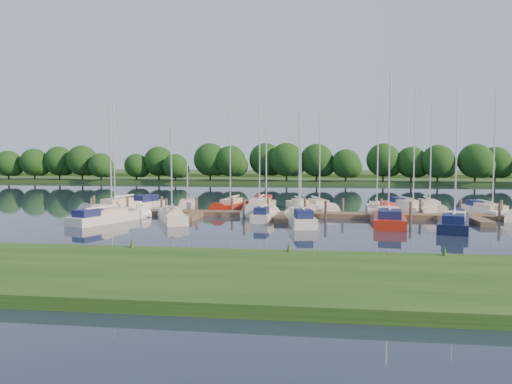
# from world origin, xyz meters

# --- Properties ---
(ground) EXTENTS (260.00, 260.00, 0.00)m
(ground) POSITION_xyz_m (0.00, 0.00, 0.00)
(ground) COLOR #182030
(ground) RESTS_ON ground
(near_bank) EXTENTS (90.00, 10.00, 0.50)m
(near_bank) POSITION_xyz_m (0.00, -16.00, 0.25)
(near_bank) COLOR #194112
(near_bank) RESTS_ON ground
(dock) EXTENTS (40.00, 6.00, 0.40)m
(dock) POSITION_xyz_m (0.00, 7.31, 0.20)
(dock) COLOR #4D3A2B
(dock) RESTS_ON ground
(mooring_pilings) EXTENTS (38.24, 2.84, 2.00)m
(mooring_pilings) POSITION_xyz_m (0.00, 8.43, 0.60)
(mooring_pilings) COLOR #473D33
(mooring_pilings) RESTS_ON ground
(far_shore) EXTENTS (180.00, 30.00, 0.60)m
(far_shore) POSITION_xyz_m (0.00, 75.00, 0.30)
(far_shore) COLOR #23451A
(far_shore) RESTS_ON ground
(distant_hill) EXTENTS (220.00, 40.00, 1.40)m
(distant_hill) POSITION_xyz_m (0.00, 100.00, 0.70)
(distant_hill) COLOR #375927
(distant_hill) RESTS_ON ground
(treeline) EXTENTS (146.74, 9.95, 8.22)m
(treeline) POSITION_xyz_m (0.70, 62.11, 4.15)
(treeline) COLOR #38281C
(treeline) RESTS_ON ground
(sailboat_n_0) EXTENTS (3.93, 8.69, 11.12)m
(sailboat_n_0) POSITION_xyz_m (-17.27, 10.75, 0.28)
(sailboat_n_0) COLOR silver
(sailboat_n_0) RESTS_ON ground
(motorboat) EXTENTS (3.18, 5.50, 1.65)m
(motorboat) POSITION_xyz_m (-15.59, 14.39, 0.35)
(motorboat) COLOR silver
(motorboat) RESTS_ON ground
(sailboat_n_2) EXTENTS (3.40, 7.70, 9.66)m
(sailboat_n_2) POSITION_xyz_m (-10.62, 13.33, 0.26)
(sailboat_n_2) COLOR silver
(sailboat_n_2) RESTS_ON ground
(sailboat_n_3) EXTENTS (2.87, 8.40, 10.62)m
(sailboat_n_3) POSITION_xyz_m (-6.00, 13.27, 0.27)
(sailboat_n_3) COLOR #B52110
(sailboat_n_3) RESTS_ON ground
(sailboat_n_4) EXTENTS (2.36, 9.78, 12.50)m
(sailboat_n_4) POSITION_xyz_m (-2.82, 11.94, 0.34)
(sailboat_n_4) COLOR silver
(sailboat_n_4) RESTS_ON ground
(sailboat_n_5) EXTENTS (3.20, 6.81, 8.75)m
(sailboat_n_5) POSITION_xyz_m (1.03, 14.51, 0.27)
(sailboat_n_5) COLOR silver
(sailboat_n_5) RESTS_ON ground
(sailboat_n_6) EXTENTS (3.76, 7.80, 9.90)m
(sailboat_n_6) POSITION_xyz_m (2.94, 14.41, 0.27)
(sailboat_n_6) COLOR silver
(sailboat_n_6) RESTS_ON ground
(sailboat_n_7) EXTENTS (2.17, 7.56, 9.74)m
(sailboat_n_7) POSITION_xyz_m (8.41, 10.90, 0.28)
(sailboat_n_7) COLOR silver
(sailboat_n_7) RESTS_ON ground
(sailboat_n_8) EXTENTS (4.26, 9.90, 12.33)m
(sailboat_n_8) POSITION_xyz_m (12.11, 14.04, 0.31)
(sailboat_n_8) COLOR silver
(sailboat_n_8) RESTS_ON ground
(sailboat_n_9) EXTENTS (2.28, 8.89, 11.33)m
(sailboat_n_9) POSITION_xyz_m (13.73, 13.63, 0.28)
(sailboat_n_9) COLOR silver
(sailboat_n_9) RESTS_ON ground
(sailboat_n_10) EXTENTS (3.15, 9.38, 11.70)m
(sailboat_n_10) POSITION_xyz_m (18.68, 11.20, 0.32)
(sailboat_n_10) COLOR silver
(sailboat_n_10) RESTS_ON ground
(sailboat_s_0) EXTENTS (4.18, 8.10, 10.43)m
(sailboat_s_0) POSITION_xyz_m (-14.31, 2.09, 0.33)
(sailboat_s_0) COLOR silver
(sailboat_s_0) RESTS_ON ground
(sailboat_s_1) EXTENTS (4.08, 6.89, 9.23)m
(sailboat_s_1) POSITION_xyz_m (-9.14, 3.22, 0.28)
(sailboat_s_1) COLOR silver
(sailboat_s_1) RESTS_ON ground
(sailboat_s_2) EXTENTS (1.89, 6.25, 8.24)m
(sailboat_s_2) POSITION_xyz_m (-1.52, 5.19, 0.34)
(sailboat_s_2) COLOR silver
(sailboat_s_2) RESTS_ON ground
(sailboat_s_3) EXTENTS (2.91, 7.48, 9.73)m
(sailboat_s_3) POSITION_xyz_m (1.55, 2.76, 0.35)
(sailboat_s_3) COLOR silver
(sailboat_s_3) RESTS_ON ground
(sailboat_s_4) EXTENTS (3.18, 10.03, 12.63)m
(sailboat_s_4) POSITION_xyz_m (8.68, 4.45, 0.34)
(sailboat_s_4) COLOR #B52110
(sailboat_s_4) RESTS_ON ground
(sailboat_s_5) EXTENTS (3.97, 8.70, 11.07)m
(sailboat_s_5) POSITION_xyz_m (13.22, 2.05, 0.33)
(sailboat_s_5) COLOR #101737
(sailboat_s_5) RESTS_ON ground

